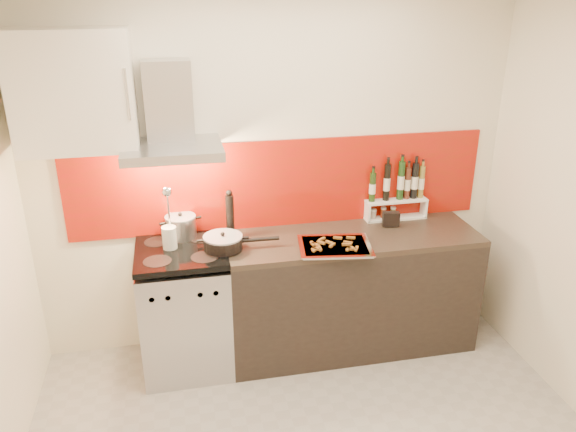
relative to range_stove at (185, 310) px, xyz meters
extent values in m
cube|color=silver|center=(0.70, 0.30, 0.86)|extent=(3.40, 0.02, 2.60)
cube|color=#951D08|center=(0.75, 0.29, 0.78)|extent=(3.00, 0.02, 0.64)
cube|color=#B7B7BA|center=(0.00, 0.00, -0.02)|extent=(0.60, 0.60, 0.84)
cube|color=black|center=(0.00, -0.28, -0.11)|extent=(0.50, 0.02, 0.40)
cube|color=#B7B7BA|center=(0.00, -0.28, 0.28)|extent=(0.56, 0.02, 0.12)
cube|color=#FF190C|center=(0.00, -0.29, 0.28)|extent=(0.10, 0.01, 0.04)
cube|color=black|center=(0.00, 0.00, 0.45)|extent=(0.60, 0.60, 0.04)
cube|color=black|center=(1.20, 0.00, -0.01)|extent=(1.80, 0.60, 0.86)
cube|color=black|center=(1.20, 0.00, 0.44)|extent=(1.80, 0.60, 0.04)
cube|color=#B7B7BA|center=(0.00, 0.05, 1.14)|extent=(0.62, 0.50, 0.06)
cube|color=#B7B7BA|center=(0.00, 0.20, 1.42)|extent=(0.30, 0.18, 0.50)
sphere|color=#FFD18C|center=(-0.15, 0.05, 1.10)|extent=(0.07, 0.07, 0.07)
sphere|color=#FFD18C|center=(0.15, 0.05, 1.10)|extent=(0.07, 0.07, 0.07)
cube|color=white|center=(-0.55, 0.13, 1.51)|extent=(0.70, 0.35, 0.72)
cylinder|color=#B7B7BA|center=(0.01, 0.20, 0.54)|extent=(0.21, 0.21, 0.14)
cylinder|color=#99999E|center=(0.01, 0.20, 0.62)|extent=(0.21, 0.21, 0.01)
sphere|color=black|center=(0.01, 0.20, 0.64)|extent=(0.03, 0.03, 0.03)
cylinder|color=black|center=(0.28, -0.05, 0.51)|extent=(0.26, 0.26, 0.08)
cylinder|color=#99999E|center=(0.28, -0.05, 0.56)|extent=(0.26, 0.26, 0.01)
sphere|color=black|center=(0.28, -0.05, 0.58)|extent=(0.03, 0.03, 0.03)
cylinder|color=black|center=(0.53, -0.05, 0.52)|extent=(0.25, 0.03, 0.03)
cylinder|color=silver|center=(-0.07, 0.04, 0.54)|extent=(0.10, 0.10, 0.16)
cylinder|color=silver|center=(-0.06, 0.04, 0.75)|extent=(0.01, 0.07, 0.30)
sphere|color=silver|center=(-0.06, -0.03, 0.89)|extent=(0.06, 0.06, 0.06)
cylinder|color=black|center=(0.35, 0.13, 0.62)|extent=(0.06, 0.06, 0.32)
sphere|color=black|center=(0.35, 0.13, 0.80)|extent=(0.05, 0.05, 0.05)
cube|color=white|center=(1.61, 0.24, 0.47)|extent=(0.47, 0.13, 0.01)
cube|color=white|center=(1.38, 0.24, 0.53)|extent=(0.01, 0.13, 0.13)
cube|color=white|center=(1.83, 0.24, 0.53)|extent=(0.02, 0.13, 0.13)
cube|color=white|center=(1.61, 0.24, 0.60)|extent=(0.47, 0.13, 0.02)
cylinder|color=#1C3010|center=(1.42, 0.24, 0.72)|extent=(0.05, 0.05, 0.22)
cylinder|color=black|center=(1.53, 0.24, 0.75)|extent=(0.05, 0.05, 0.28)
cylinder|color=black|center=(1.64, 0.24, 0.76)|extent=(0.05, 0.05, 0.29)
cylinder|color=#4E2014|center=(1.69, 0.24, 0.73)|extent=(0.04, 0.04, 0.24)
cylinder|color=black|center=(1.75, 0.24, 0.75)|extent=(0.05, 0.05, 0.27)
cylinder|color=olive|center=(1.80, 0.24, 0.73)|extent=(0.04, 0.04, 0.24)
cylinder|color=#B2A190|center=(1.44, 0.24, 0.50)|extent=(0.04, 0.04, 0.06)
cylinder|color=#973619|center=(1.51, 0.24, 0.51)|extent=(0.04, 0.04, 0.07)
cylinder|color=brown|center=(1.59, 0.24, 0.51)|extent=(0.04, 0.04, 0.06)
cube|color=black|center=(1.52, 0.10, 0.52)|extent=(0.13, 0.07, 0.10)
cube|color=silver|center=(1.02, -0.17, 0.47)|extent=(0.51, 0.42, 0.01)
cube|color=silver|center=(1.02, -0.17, 0.48)|extent=(0.53, 0.44, 0.01)
cube|color=red|center=(1.02, -0.17, 0.48)|extent=(0.46, 0.37, 0.01)
cube|color=brown|center=(0.87, -0.23, 0.49)|extent=(0.05, 0.06, 0.02)
cube|color=brown|center=(1.15, -0.09, 0.49)|extent=(0.06, 0.04, 0.02)
cube|color=brown|center=(0.89, -0.15, 0.49)|extent=(0.06, 0.06, 0.02)
cube|color=brown|center=(1.10, -0.27, 0.49)|extent=(0.06, 0.03, 0.02)
cube|color=brown|center=(0.87, -0.22, 0.49)|extent=(0.06, 0.02, 0.02)
cube|color=brown|center=(1.09, -0.19, 0.49)|extent=(0.06, 0.03, 0.02)
cube|color=brown|center=(1.11, -0.17, 0.49)|extent=(0.06, 0.05, 0.02)
cube|color=brown|center=(0.99, -0.18, 0.49)|extent=(0.06, 0.06, 0.02)
cube|color=brown|center=(1.14, -0.27, 0.49)|extent=(0.04, 0.06, 0.02)
cube|color=brown|center=(0.90, -0.22, 0.49)|extent=(0.02, 0.06, 0.02)
cube|color=brown|center=(0.95, -0.08, 0.49)|extent=(0.06, 0.05, 0.02)
cube|color=brown|center=(0.93, -0.13, 0.49)|extent=(0.05, 0.06, 0.02)
cube|color=brown|center=(0.99, -0.14, 0.49)|extent=(0.05, 0.06, 0.02)
cube|color=brown|center=(1.09, -0.26, 0.49)|extent=(0.06, 0.05, 0.02)
cube|color=brown|center=(0.87, -0.13, 0.49)|extent=(0.02, 0.06, 0.02)
cube|color=brown|center=(1.06, -0.08, 0.49)|extent=(0.06, 0.04, 0.02)
camera|label=1|loc=(0.01, -3.43, 2.09)|focal=35.00mm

